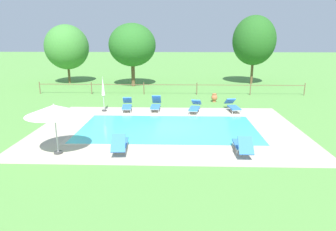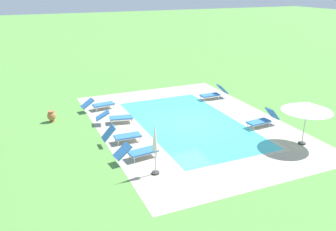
% 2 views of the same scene
% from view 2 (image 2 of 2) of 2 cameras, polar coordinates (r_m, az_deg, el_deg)
% --- Properties ---
extents(ground_plane, '(160.00, 160.00, 0.00)m').
position_cam_2_polar(ground_plane, '(19.90, 3.42, -1.25)').
color(ground_plane, '#599342').
extents(pool_deck_paving, '(14.26, 9.91, 0.01)m').
position_cam_2_polar(pool_deck_paving, '(19.89, 3.42, -1.24)').
color(pool_deck_paving, '#B2A893').
rests_on(pool_deck_paving, ground).
extents(swimming_pool_water, '(9.58, 5.23, 0.01)m').
position_cam_2_polar(swimming_pool_water, '(19.89, 3.42, -1.23)').
color(swimming_pool_water, '#42CCD6').
rests_on(swimming_pool_water, ground).
extents(pool_coping_rim, '(10.06, 5.71, 0.01)m').
position_cam_2_polar(pool_coping_rim, '(19.89, 3.42, -1.22)').
color(pool_coping_rim, '#C0B59F').
rests_on(pool_coping_rim, ground).
extents(sun_lounger_north_near_steps, '(0.84, 2.05, 0.85)m').
position_cam_2_polar(sun_lounger_north_near_steps, '(15.83, -4.97, -5.81)').
color(sun_lounger_north_near_steps, '#3370BC').
rests_on(sun_lounger_north_near_steps, ground).
extents(sun_lounger_north_mid, '(0.98, 2.12, 0.77)m').
position_cam_2_polar(sun_lounger_north_mid, '(19.97, -8.39, -0.25)').
color(sun_lounger_north_mid, '#3370BC').
rests_on(sun_lounger_north_mid, ground).
extents(sun_lounger_north_far, '(0.62, 1.90, 0.96)m').
position_cam_2_polar(sun_lounger_north_far, '(17.49, -7.39, -3.18)').
color(sun_lounger_north_far, '#3370BC').
rests_on(sun_lounger_north_far, ground).
extents(sun_lounger_north_end, '(0.75, 1.93, 0.96)m').
position_cam_2_polar(sun_lounger_north_end, '(19.99, 14.96, -0.64)').
color(sun_lounger_north_end, '#3370BC').
rests_on(sun_lounger_north_end, ground).
extents(sun_lounger_south_near_corner, '(0.84, 2.09, 0.79)m').
position_cam_2_polar(sun_lounger_south_near_corner, '(22.24, -11.04, 1.79)').
color(sun_lounger_south_near_corner, '#3370BC').
rests_on(sun_lounger_south_near_corner, ground).
extents(sun_lounger_south_mid, '(0.62, 1.94, 0.92)m').
position_cam_2_polar(sun_lounger_south_mid, '(24.12, 7.33, 3.54)').
color(sun_lounger_south_mid, '#3370BC').
rests_on(sun_lounger_south_mid, ground).
extents(patio_umbrella_open_foreground, '(2.37, 2.37, 2.20)m').
position_cam_2_polar(patio_umbrella_open_foreground, '(17.88, 21.46, 1.34)').
color(patio_umbrella_open_foreground, '#383838').
rests_on(patio_umbrella_open_foreground, ground).
extents(patio_umbrella_closed_row_mid_west, '(0.32, 0.32, 2.32)m').
position_cam_2_polar(patio_umbrella_closed_row_mid_west, '(14.15, -2.10, -4.10)').
color(patio_umbrella_closed_row_mid_west, '#383838').
rests_on(patio_umbrella_closed_row_mid_west, ground).
extents(terracotta_urn_near_fence, '(0.46, 0.46, 0.64)m').
position_cam_2_polar(terracotta_urn_near_fence, '(21.01, -18.21, -0.06)').
color(terracotta_urn_near_fence, '#B7663D').
rests_on(terracotta_urn_near_fence, ground).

